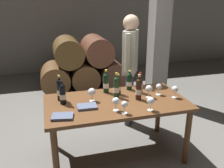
{
  "coord_description": "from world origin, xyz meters",
  "views": [
    {
      "loc": [
        -0.77,
        -2.57,
        1.94
      ],
      "look_at": [
        0.0,
        0.2,
        0.91
      ],
      "focal_mm": 38.89,
      "sensor_mm": 36.0,
      "label": 1
    }
  ],
  "objects_px": {
    "wine_bottle_5": "(106,83)",
    "leather_ledger": "(87,107)",
    "wine_glass_2": "(149,89)",
    "dining_table": "(116,108)",
    "wine_bottle_3": "(118,85)",
    "wine_glass_5": "(116,101)",
    "wine_glass_6": "(151,101)",
    "wine_glass_0": "(159,87)",
    "wine_glass_4": "(175,90)",
    "wine_bottle_2": "(116,87)",
    "wine_bottle_1": "(60,90)",
    "wine_glass_3": "(92,92)",
    "wine_glass_1": "(124,105)",
    "wine_bottle_7": "(129,81)",
    "wine_bottle_4": "(139,89)",
    "wine_bottle_0": "(63,94)",
    "wine_bottle_6": "(140,84)",
    "tasting_notebook": "(62,116)",
    "sommelier_presenting": "(130,61)"
  },
  "relations": [
    {
      "from": "wine_bottle_4",
      "to": "wine_glass_2",
      "type": "distance_m",
      "value": 0.15
    },
    {
      "from": "dining_table",
      "to": "wine_glass_5",
      "type": "relative_size",
      "value": 10.84
    },
    {
      "from": "wine_bottle_4",
      "to": "sommelier_presenting",
      "type": "xyz_separation_m",
      "value": [
        0.16,
        0.77,
        0.15
      ]
    },
    {
      "from": "wine_bottle_2",
      "to": "wine_glass_5",
      "type": "bearing_deg",
      "value": -107.44
    },
    {
      "from": "wine_bottle_7",
      "to": "wine_bottle_1",
      "type": "bearing_deg",
      "value": -172.87
    },
    {
      "from": "wine_bottle_1",
      "to": "wine_bottle_2",
      "type": "height_order",
      "value": "same"
    },
    {
      "from": "wine_bottle_2",
      "to": "wine_bottle_1",
      "type": "bearing_deg",
      "value": 172.46
    },
    {
      "from": "wine_bottle_6",
      "to": "wine_glass_4",
      "type": "height_order",
      "value": "wine_bottle_6"
    },
    {
      "from": "wine_glass_2",
      "to": "wine_glass_3",
      "type": "distance_m",
      "value": 0.71
    },
    {
      "from": "wine_bottle_1",
      "to": "wine_glass_1",
      "type": "bearing_deg",
      "value": -41.13
    },
    {
      "from": "wine_bottle_3",
      "to": "wine_glass_6",
      "type": "distance_m",
      "value": 0.59
    },
    {
      "from": "wine_bottle_4",
      "to": "wine_glass_6",
      "type": "xyz_separation_m",
      "value": [
        0.01,
        -0.32,
        -0.03
      ]
    },
    {
      "from": "dining_table",
      "to": "wine_glass_6",
      "type": "height_order",
      "value": "wine_glass_6"
    },
    {
      "from": "wine_bottle_3",
      "to": "wine_bottle_5",
      "type": "distance_m",
      "value": 0.17
    },
    {
      "from": "wine_bottle_0",
      "to": "wine_glass_3",
      "type": "xyz_separation_m",
      "value": [
        0.34,
        -0.01,
        -0.01
      ]
    },
    {
      "from": "wine_bottle_1",
      "to": "wine_glass_0",
      "type": "relative_size",
      "value": 2.14
    },
    {
      "from": "wine_bottle_3",
      "to": "wine_bottle_4",
      "type": "distance_m",
      "value": 0.3
    },
    {
      "from": "wine_glass_5",
      "to": "wine_glass_6",
      "type": "distance_m",
      "value": 0.38
    },
    {
      "from": "wine_bottle_4",
      "to": "tasting_notebook",
      "type": "bearing_deg",
      "value": -165.69
    },
    {
      "from": "wine_glass_3",
      "to": "wine_glass_4",
      "type": "bearing_deg",
      "value": -9.67
    },
    {
      "from": "wine_bottle_5",
      "to": "leather_ledger",
      "type": "relative_size",
      "value": 1.41
    },
    {
      "from": "wine_bottle_4",
      "to": "wine_glass_3",
      "type": "xyz_separation_m",
      "value": [
        -0.56,
        0.1,
        -0.02
      ]
    },
    {
      "from": "wine_bottle_0",
      "to": "wine_glass_6",
      "type": "bearing_deg",
      "value": -25.52
    },
    {
      "from": "leather_ledger",
      "to": "dining_table",
      "type": "bearing_deg",
      "value": 15.87
    },
    {
      "from": "wine_bottle_0",
      "to": "wine_bottle_6",
      "type": "bearing_deg",
      "value": 5.15
    },
    {
      "from": "wine_glass_4",
      "to": "wine_bottle_3",
      "type": "bearing_deg",
      "value": 154.95
    },
    {
      "from": "wine_bottle_3",
      "to": "wine_glass_5",
      "type": "xyz_separation_m",
      "value": [
        -0.16,
        -0.46,
        -0.01
      ]
    },
    {
      "from": "wine_bottle_5",
      "to": "wine_bottle_7",
      "type": "relative_size",
      "value": 1.14
    },
    {
      "from": "wine_glass_3",
      "to": "wine_bottle_5",
      "type": "bearing_deg",
      "value": 44.36
    },
    {
      "from": "wine_bottle_1",
      "to": "wine_glass_6",
      "type": "height_order",
      "value": "wine_bottle_1"
    },
    {
      "from": "wine_bottle_7",
      "to": "wine_glass_3",
      "type": "bearing_deg",
      "value": -156.29
    },
    {
      "from": "wine_bottle_5",
      "to": "wine_bottle_7",
      "type": "bearing_deg",
      "value": 3.21
    },
    {
      "from": "wine_glass_2",
      "to": "wine_glass_5",
      "type": "bearing_deg",
      "value": -154.05
    },
    {
      "from": "wine_glass_3",
      "to": "tasting_notebook",
      "type": "xyz_separation_m",
      "value": [
        -0.38,
        -0.34,
        -0.1
      ]
    },
    {
      "from": "wine_bottle_1",
      "to": "wine_bottle_6",
      "type": "xyz_separation_m",
      "value": [
        1.02,
        -0.03,
        -0.02
      ]
    },
    {
      "from": "dining_table",
      "to": "wine_glass_0",
      "type": "height_order",
      "value": "wine_glass_0"
    },
    {
      "from": "wine_bottle_7",
      "to": "wine_glass_5",
      "type": "bearing_deg",
      "value": -121.9
    },
    {
      "from": "wine_bottle_7",
      "to": "wine_glass_2",
      "type": "relative_size",
      "value": 1.68
    },
    {
      "from": "wine_bottle_1",
      "to": "wine_bottle_4",
      "type": "height_order",
      "value": "wine_bottle_4"
    },
    {
      "from": "wine_glass_1",
      "to": "wine_glass_4",
      "type": "relative_size",
      "value": 0.95
    },
    {
      "from": "wine_bottle_5",
      "to": "wine_glass_2",
      "type": "height_order",
      "value": "wine_bottle_5"
    },
    {
      "from": "wine_glass_4",
      "to": "leather_ledger",
      "type": "height_order",
      "value": "wine_glass_4"
    },
    {
      "from": "wine_glass_4",
      "to": "wine_glass_5",
      "type": "xyz_separation_m",
      "value": [
        -0.81,
        -0.16,
        0.0
      ]
    },
    {
      "from": "wine_bottle_5",
      "to": "wine_glass_5",
      "type": "relative_size",
      "value": 1.98
    },
    {
      "from": "wine_glass_0",
      "to": "leather_ledger",
      "type": "bearing_deg",
      "value": -171.65
    },
    {
      "from": "wine_glass_1",
      "to": "wine_bottle_7",
      "type": "bearing_deg",
      "value": 66.55
    },
    {
      "from": "wine_glass_5",
      "to": "wine_bottle_1",
      "type": "bearing_deg",
      "value": 140.91
    },
    {
      "from": "wine_bottle_4",
      "to": "wine_glass_1",
      "type": "xyz_separation_m",
      "value": [
        -0.29,
        -0.32,
        -0.03
      ]
    },
    {
      "from": "dining_table",
      "to": "wine_bottle_4",
      "type": "relative_size",
      "value": 5.31
    },
    {
      "from": "wine_glass_5",
      "to": "tasting_notebook",
      "type": "bearing_deg",
      "value": -178.8
    }
  ]
}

